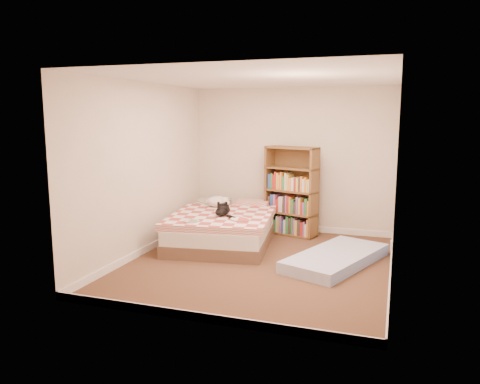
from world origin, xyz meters
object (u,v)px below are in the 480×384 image
(floor_mattress, at_px, (336,258))
(black_cat, at_px, (224,210))
(bookshelf, at_px, (291,203))
(white_dog, at_px, (218,201))
(bed, at_px, (224,227))

(floor_mattress, distance_m, black_cat, 1.87)
(bookshelf, xyz_separation_m, white_dog, (-1.16, -0.49, 0.04))
(bookshelf, distance_m, floor_mattress, 1.75)
(floor_mattress, bearing_deg, bed, -175.31)
(bed, height_order, floor_mattress, bed)
(white_dog, bearing_deg, bed, -85.61)
(bed, bearing_deg, bookshelf, 35.17)
(bookshelf, distance_m, black_cat, 1.35)
(bed, height_order, bookshelf, bookshelf)
(bookshelf, bearing_deg, floor_mattress, -38.36)
(bookshelf, xyz_separation_m, floor_mattress, (0.95, -1.39, -0.48))
(bed, relative_size, black_cat, 3.16)
(black_cat, bearing_deg, white_dog, 95.06)
(bed, distance_m, black_cat, 0.39)
(black_cat, relative_size, white_dog, 1.48)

